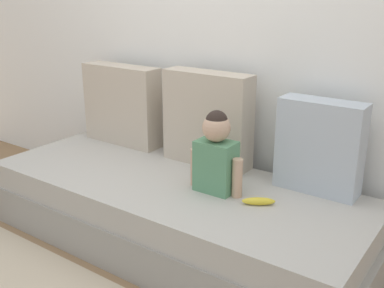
% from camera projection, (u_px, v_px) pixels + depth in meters
% --- Properties ---
extents(ground_plane, '(12.00, 12.00, 0.00)m').
position_uv_depth(ground_plane, '(174.00, 242.00, 2.77)').
color(ground_plane, '#93704C').
extents(back_wall, '(5.51, 0.10, 2.28)m').
position_uv_depth(back_wall, '(229.00, 42.00, 2.85)').
color(back_wall, white).
rests_on(back_wall, ground).
extents(couch, '(2.31, 0.90, 0.40)m').
position_uv_depth(couch, '(173.00, 213.00, 2.71)').
color(couch, '#9C978F').
rests_on(couch, ground).
extents(throw_pillow_left, '(0.60, 0.16, 0.55)m').
position_uv_depth(throw_pillow_left, '(122.00, 105.00, 3.22)').
color(throw_pillow_left, '#C1B29E').
rests_on(throw_pillow_left, couch).
extents(throw_pillow_center, '(0.57, 0.16, 0.58)m').
position_uv_depth(throw_pillow_center, '(207.00, 119.00, 2.82)').
color(throw_pillow_center, '#C1B29E').
rests_on(throw_pillow_center, couch).
extents(throw_pillow_right, '(0.45, 0.16, 0.50)m').
position_uv_depth(throw_pillow_right, '(320.00, 147.00, 2.44)').
color(throw_pillow_right, '#B2BCC6').
rests_on(throw_pillow_right, couch).
extents(toddler, '(0.32, 0.15, 0.45)m').
position_uv_depth(toddler, '(216.00, 153.00, 2.45)').
color(toddler, '#568E66').
rests_on(toddler, couch).
extents(banana, '(0.17, 0.13, 0.04)m').
position_uv_depth(banana, '(259.00, 201.00, 2.34)').
color(banana, yellow).
rests_on(banana, couch).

